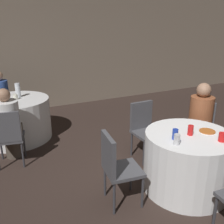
% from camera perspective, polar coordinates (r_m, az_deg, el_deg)
% --- Properties ---
extents(ground_plane, '(16.00, 16.00, 0.00)m').
position_cam_1_polar(ground_plane, '(3.46, 11.91, -16.27)').
color(ground_plane, '#332621').
extents(wall_back, '(16.00, 0.06, 2.80)m').
position_cam_1_polar(wall_back, '(6.49, -10.33, 13.71)').
color(wall_back, '#7A6B5B').
rests_on(wall_back, ground_plane).
extents(table_near, '(1.08, 1.08, 0.75)m').
position_cam_1_polar(table_near, '(3.32, 16.79, -10.75)').
color(table_near, white).
rests_on(table_near, ground_plane).
extents(table_far, '(1.23, 1.23, 0.75)m').
position_cam_1_polar(table_far, '(4.86, -21.10, -1.51)').
color(table_far, white).
rests_on(table_far, ground_plane).
extents(chair_near_northeast, '(0.56, 0.56, 0.88)m').
position_cam_1_polar(chair_near_northeast, '(4.12, 19.51, -2.78)').
color(chair_near_northeast, '#47474C').
rests_on(chair_near_northeast, ground_plane).
extents(chair_near_north, '(0.41, 0.41, 0.88)m').
position_cam_1_polar(chair_near_north, '(3.91, 7.34, -2.97)').
color(chair_near_north, '#47474C').
rests_on(chair_near_north, ground_plane).
extents(chair_near_west, '(0.45, 0.45, 0.88)m').
position_cam_1_polar(chair_near_west, '(2.84, 0.87, -11.76)').
color(chair_near_west, '#47474C').
rests_on(chair_near_west, ground_plane).
extents(chair_far_north, '(0.46, 0.47, 0.88)m').
position_cam_1_polar(chair_far_north, '(5.78, -24.22, 2.80)').
color(chair_far_north, '#47474C').
rests_on(chair_far_north, ground_plane).
extents(chair_far_south, '(0.47, 0.48, 0.88)m').
position_cam_1_polar(chair_far_south, '(3.86, -22.67, -4.64)').
color(chair_far_south, '#47474C').
rests_on(chair_far_south, ground_plane).
extents(person_white_shirt, '(0.40, 0.51, 1.17)m').
position_cam_1_polar(person_white_shirt, '(3.98, -22.56, -2.81)').
color(person_white_shirt, '#4C4238').
rests_on(person_white_shirt, ground_plane).
extents(person_floral_shirt, '(0.48, 0.46, 1.20)m').
position_cam_1_polar(person_floral_shirt, '(3.94, 19.32, -2.37)').
color(person_floral_shirt, '#4C4238').
rests_on(person_floral_shirt, ground_plane).
extents(person_blue_shirt, '(0.38, 0.51, 1.12)m').
position_cam_1_polar(person_blue_shirt, '(5.61, -23.89, 2.89)').
color(person_blue_shirt, '#33384C').
rests_on(person_blue_shirt, ground_plane).
extents(pizza_plate_near, '(0.20, 0.20, 0.02)m').
position_cam_1_polar(pizza_plate_near, '(3.28, 20.93, -4.17)').
color(pizza_plate_near, white).
rests_on(pizza_plate_near, table_near).
extents(soda_can_blue, '(0.07, 0.07, 0.12)m').
position_cam_1_polar(soda_can_blue, '(2.95, 14.23, -4.93)').
color(soda_can_blue, '#1E38A5').
rests_on(soda_can_blue, table_near).
extents(soda_can_silver, '(0.07, 0.07, 0.12)m').
position_cam_1_polar(soda_can_silver, '(2.83, 14.59, -6.09)').
color(soda_can_silver, silver).
rests_on(soda_can_silver, table_near).
extents(soda_can_red, '(0.07, 0.07, 0.12)m').
position_cam_1_polar(soda_can_red, '(3.11, 17.50, -4.00)').
color(soda_can_red, red).
rests_on(soda_can_red, table_near).
extents(cup_near, '(0.08, 0.08, 0.10)m').
position_cam_1_polar(cup_near, '(3.07, 23.88, -5.28)').
color(cup_near, red).
rests_on(cup_near, table_near).
extents(bottle_far, '(0.09, 0.09, 0.26)m').
position_cam_1_polar(bottle_far, '(4.84, -20.73, 4.67)').
color(bottle_far, silver).
rests_on(bottle_far, table_far).
extents(cup_far, '(0.08, 0.08, 0.09)m').
position_cam_1_polar(cup_far, '(4.72, -21.20, 3.25)').
color(cup_far, silver).
rests_on(cup_far, table_far).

